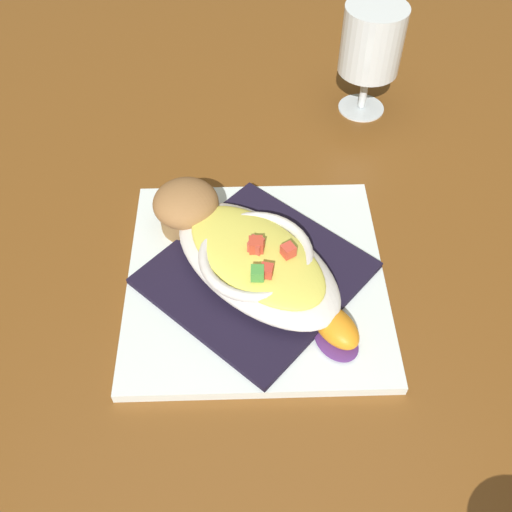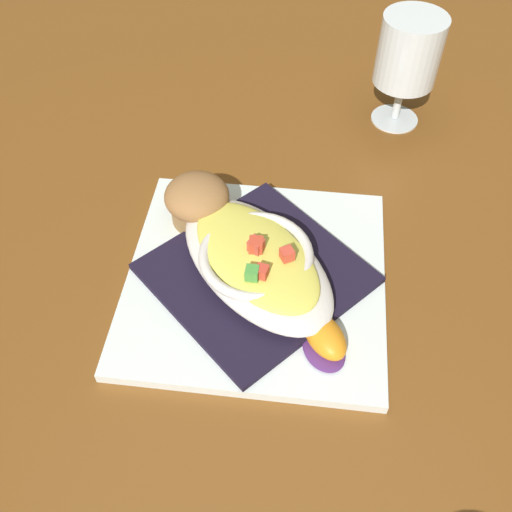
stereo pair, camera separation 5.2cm
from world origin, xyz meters
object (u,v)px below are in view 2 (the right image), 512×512
(square_plate, at_px, (256,279))
(orange_garnish, at_px, (325,339))
(muffin, at_px, (197,201))
(stemmed_glass, at_px, (408,56))
(gratin_dish, at_px, (256,259))

(square_plate, bearing_deg, orange_garnish, -136.22)
(muffin, relative_size, stemmed_glass, 0.49)
(gratin_dish, xyz_separation_m, orange_garnish, (-0.07, -0.07, -0.02))
(square_plate, height_order, stemmed_glass, stemmed_glass)
(square_plate, relative_size, stemmed_glass, 1.83)
(gratin_dish, relative_size, stemmed_glass, 1.55)
(square_plate, xyz_separation_m, gratin_dish, (-0.00, -0.00, 0.03))
(orange_garnish, bearing_deg, stemmed_glass, -12.76)
(muffin, distance_m, stemmed_glass, 0.31)
(gratin_dish, bearing_deg, stemmed_glass, -27.90)
(muffin, xyz_separation_m, stemmed_glass, (0.21, -0.22, 0.05))
(stemmed_glass, bearing_deg, gratin_dish, 152.10)
(square_plate, bearing_deg, stemmed_glass, -27.92)
(muffin, relative_size, orange_garnish, 0.97)
(square_plate, xyz_separation_m, stemmed_glass, (0.29, -0.15, 0.09))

